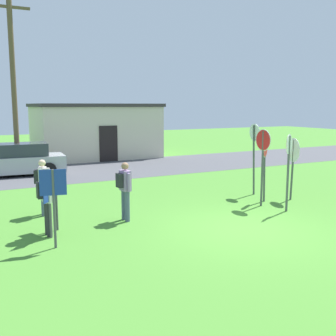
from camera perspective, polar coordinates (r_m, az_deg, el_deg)
name	(u,v)px	position (r m, az deg, el deg)	size (l,w,h in m)	color
ground_plane	(245,229)	(11.19, 10.69, -8.46)	(80.00, 80.00, 0.00)	#47842D
street_asphalt	(103,169)	(21.30, -9.08, -0.18)	(60.00, 6.40, 0.01)	#4C4C51
building_background	(95,130)	(26.39, -10.14, 5.20)	(7.51, 5.05, 3.38)	beige
utility_pole	(13,83)	(20.49, -20.82, 11.10)	(1.80, 0.24, 8.26)	brown
parked_car_on_street	(19,161)	(20.54, -20.17, 0.98)	(4.43, 2.27, 1.51)	#A5A8AD
stop_sign_low_front	(293,158)	(14.74, 17.10, 1.41)	(0.25, 0.81, 2.17)	#474C4C
stop_sign_tallest	(288,161)	(13.05, 16.50, 1.00)	(0.54, 0.33, 2.42)	#474C4C
stop_sign_leaning_left	(263,154)	(13.54, 13.12, 1.86)	(0.07, 0.70, 2.52)	#474C4C
stop_sign_far_back	(265,158)	(14.22, 13.41, 1.44)	(0.58, 0.46, 2.25)	#474C4C
stop_sign_rear_right	(254,148)	(15.23, 11.97, 2.75)	(0.17, 0.63, 2.62)	#474C4C
person_with_sunhat	(125,187)	(11.65, -6.10, -2.68)	(0.37, 0.57, 1.69)	#4C5670
person_in_blue	(46,197)	(10.69, -16.67, -3.89)	(0.40, 0.57, 1.74)	#2D2D33
person_in_dark_shirt	(42,183)	(12.74, -17.21, -2.03)	(0.42, 0.55, 1.69)	#4C5670
info_panel_leftmost	(53,194)	(9.67, -15.74, -3.55)	(0.59, 0.15, 1.85)	#4C4C51
info_panel_middle	(49,197)	(10.48, -16.27, -3.87)	(0.39, 0.49, 1.54)	#4C4C51
info_panel_rightmost	(56,189)	(11.07, -15.43, -2.90)	(0.22, 0.57, 1.61)	#4C4C51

